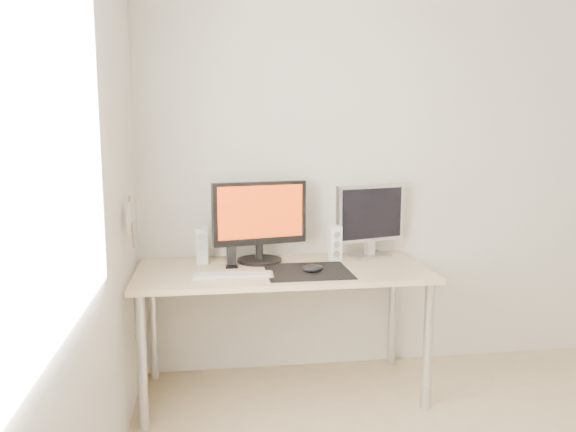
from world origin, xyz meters
TOP-DOWN VIEW (x-y plane):
  - wall_back at (0.00, 1.75)m, footprint 3.50×0.00m
  - wall_left at (-1.75, 0.00)m, footprint 0.00×3.50m
  - window_pane at (-1.74, 0.00)m, footprint 0.00×1.30m
  - mousepad at (-0.80, 1.29)m, footprint 0.45×0.40m
  - mouse at (-0.78, 1.26)m, footprint 0.12×0.07m
  - desk at (-0.93, 1.38)m, footprint 1.60×0.70m
  - main_monitor at (-1.04, 1.55)m, footprint 0.55×0.31m
  - second_monitor at (-0.37, 1.59)m, footprint 0.44×0.22m
  - speaker_left at (-1.37, 1.56)m, footprint 0.07×0.08m
  - speaker_right at (-0.60, 1.53)m, footprint 0.07×0.08m
  - keyboard at (-1.21, 1.24)m, footprint 0.42×0.14m
  - phone_dock at (-1.21, 1.43)m, footprint 0.07×0.06m
  - pennant at (-1.72, 1.24)m, footprint 0.01×0.23m

SIDE VIEW (x-z plane):
  - desk at x=-0.93m, z-range 0.29..1.02m
  - mousepad at x=-0.80m, z-range 0.73..0.73m
  - keyboard at x=-1.21m, z-range 0.73..0.75m
  - mouse at x=-0.78m, z-range 0.73..0.78m
  - phone_dock at x=-1.21m, z-range 0.71..0.83m
  - speaker_left at x=-1.37m, z-range 0.73..0.94m
  - speaker_right at x=-0.60m, z-range 0.73..0.94m
  - second_monitor at x=-0.37m, z-range 0.75..1.19m
  - main_monitor at x=-1.04m, z-range 0.75..1.22m
  - pennant at x=-1.72m, z-range 0.90..1.19m
  - wall_back at x=0.00m, z-range -0.50..3.00m
  - wall_left at x=-1.75m, z-range -0.50..3.00m
  - window_pane at x=-1.74m, z-range 0.85..2.15m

